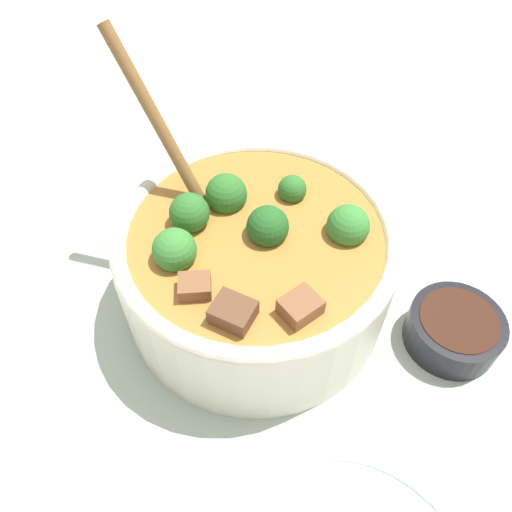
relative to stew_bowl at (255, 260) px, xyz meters
The scene contains 3 objects.
ground_plane 0.07m from the stew_bowl, behind, with size 4.00×4.00×0.00m, color #ADBCAD.
stew_bowl is the anchor object (origin of this frame).
condiment_bowl 0.21m from the stew_bowl, behind, with size 0.09×0.09×0.04m.
Camera 1 is at (-0.03, 0.31, 0.45)m, focal length 35.00 mm.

